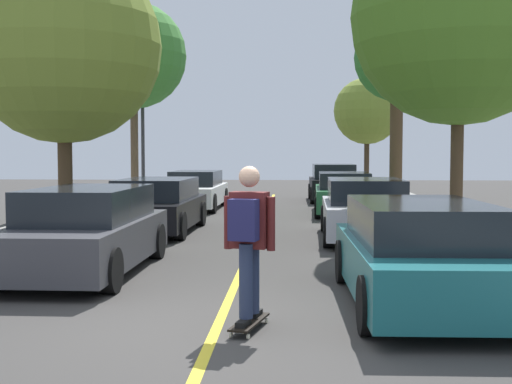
{
  "coord_description": "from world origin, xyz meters",
  "views": [
    {
      "loc": [
        0.83,
        -7.15,
        1.95
      ],
      "look_at": [
        0.11,
        6.17,
        1.15
      ],
      "focal_mm": 46.72,
      "sensor_mm": 36.0,
      "label": 1
    }
  ],
  "objects_px": {
    "parked_car_left_far": "(196,190)",
    "street_tree_left_near": "(133,56)",
    "parked_car_left_near": "(157,205)",
    "parked_car_right_near": "(365,210)",
    "street_tree_right_near": "(397,60)",
    "skateboarder": "(248,234)",
    "parked_car_right_nearest": "(421,253)",
    "street_tree_right_nearest": "(459,17)",
    "streetlamp": "(142,103)",
    "street_tree_left_nearest": "(63,46)",
    "street_tree_right_far": "(367,111)",
    "parked_car_right_far": "(344,193)",
    "skateboard": "(249,322)",
    "parked_car_right_farthest": "(333,183)",
    "parked_car_left_nearest": "(87,231)"
  },
  "relations": [
    {
      "from": "parked_car_right_nearest",
      "to": "parked_car_right_farthest",
      "type": "xyz_separation_m",
      "value": [
        0.0,
        18.06,
        0.06
      ]
    },
    {
      "from": "street_tree_right_near",
      "to": "street_tree_left_nearest",
      "type": "bearing_deg",
      "value": -138.08
    },
    {
      "from": "street_tree_left_near",
      "to": "street_tree_right_nearest",
      "type": "height_order",
      "value": "street_tree_right_nearest"
    },
    {
      "from": "street_tree_left_near",
      "to": "skateboarder",
      "type": "distance_m",
      "value": 15.81
    },
    {
      "from": "parked_car_left_far",
      "to": "street_tree_right_near",
      "type": "bearing_deg",
      "value": 0.2
    },
    {
      "from": "street_tree_left_nearest",
      "to": "skateboarder",
      "type": "bearing_deg",
      "value": -58.91
    },
    {
      "from": "parked_car_left_far",
      "to": "parked_car_right_far",
      "type": "relative_size",
      "value": 0.99
    },
    {
      "from": "street_tree_right_nearest",
      "to": "street_tree_right_far",
      "type": "distance_m",
      "value": 17.18
    },
    {
      "from": "parked_car_left_far",
      "to": "street_tree_left_near",
      "type": "xyz_separation_m",
      "value": [
        -1.88,
        -1.04,
        4.46
      ]
    },
    {
      "from": "parked_car_left_near",
      "to": "street_tree_right_nearest",
      "type": "bearing_deg",
      "value": -13.63
    },
    {
      "from": "parked_car_right_near",
      "to": "parked_car_right_far",
      "type": "bearing_deg",
      "value": 90.01
    },
    {
      "from": "skateboarder",
      "to": "parked_car_right_nearest",
      "type": "bearing_deg",
      "value": 32.86
    },
    {
      "from": "parked_car_right_far",
      "to": "streetlamp",
      "type": "relative_size",
      "value": 0.77
    },
    {
      "from": "street_tree_left_nearest",
      "to": "street_tree_left_near",
      "type": "relative_size",
      "value": 0.96
    },
    {
      "from": "parked_car_right_far",
      "to": "street_tree_left_nearest",
      "type": "relative_size",
      "value": 0.74
    },
    {
      "from": "parked_car_right_nearest",
      "to": "street_tree_right_near",
      "type": "xyz_separation_m",
      "value": [
        1.88,
        14.25,
        4.37
      ]
    },
    {
      "from": "parked_car_left_near",
      "to": "streetlamp",
      "type": "relative_size",
      "value": 0.72
    },
    {
      "from": "street_tree_right_near",
      "to": "skateboarder",
      "type": "relative_size",
      "value": 3.79
    },
    {
      "from": "parked_car_right_nearest",
      "to": "street_tree_left_nearest",
      "type": "relative_size",
      "value": 0.66
    },
    {
      "from": "parked_car_right_farthest",
      "to": "parked_car_left_near",
      "type": "bearing_deg",
      "value": -115.23
    },
    {
      "from": "street_tree_left_nearest",
      "to": "parked_car_right_far",
      "type": "bearing_deg",
      "value": 42.37
    },
    {
      "from": "skateboard",
      "to": "street_tree_left_near",
      "type": "bearing_deg",
      "value": 108.0
    },
    {
      "from": "parked_car_right_near",
      "to": "parked_car_right_far",
      "type": "distance_m",
      "value": 6.19
    },
    {
      "from": "parked_car_left_nearest",
      "to": "street_tree_left_nearest",
      "type": "bearing_deg",
      "value": 113.04
    },
    {
      "from": "parked_car_left_far",
      "to": "parked_car_right_farthest",
      "type": "xyz_separation_m",
      "value": [
        4.94,
        3.83,
        0.09
      ]
    },
    {
      "from": "street_tree_left_near",
      "to": "street_tree_right_nearest",
      "type": "bearing_deg",
      "value": -39.88
    },
    {
      "from": "parked_car_right_nearest",
      "to": "streetlamp",
      "type": "distance_m",
      "value": 15.68
    },
    {
      "from": "parked_car_left_far",
      "to": "street_tree_left_near",
      "type": "relative_size",
      "value": 0.7
    },
    {
      "from": "parked_car_right_nearest",
      "to": "parked_car_right_near",
      "type": "relative_size",
      "value": 1.0
    },
    {
      "from": "street_tree_right_near",
      "to": "streetlamp",
      "type": "xyz_separation_m",
      "value": [
        -8.57,
        -0.37,
        -1.42
      ]
    },
    {
      "from": "parked_car_right_nearest",
      "to": "street_tree_left_near",
      "type": "height_order",
      "value": "street_tree_left_near"
    },
    {
      "from": "parked_car_right_farthest",
      "to": "street_tree_right_near",
      "type": "distance_m",
      "value": 6.05
    },
    {
      "from": "street_tree_right_nearest",
      "to": "parked_car_right_farthest",
      "type": "bearing_deg",
      "value": 98.78
    },
    {
      "from": "parked_car_right_far",
      "to": "street_tree_right_near",
      "type": "bearing_deg",
      "value": 40.22
    },
    {
      "from": "streetlamp",
      "to": "parked_car_right_nearest",
      "type": "bearing_deg",
      "value": -64.24
    },
    {
      "from": "street_tree_right_far",
      "to": "streetlamp",
      "type": "xyz_separation_m",
      "value": [
        -8.57,
        -9.2,
        -0.27
      ]
    },
    {
      "from": "street_tree_right_nearest",
      "to": "skateboarder",
      "type": "xyz_separation_m",
      "value": [
        -3.99,
        -7.28,
        -3.73
      ]
    },
    {
      "from": "street_tree_right_nearest",
      "to": "street_tree_right_near",
      "type": "height_order",
      "value": "street_tree_right_nearest"
    },
    {
      "from": "skateboard",
      "to": "parked_car_right_far",
      "type": "bearing_deg",
      "value": 81.45
    },
    {
      "from": "parked_car_left_near",
      "to": "parked_car_left_far",
      "type": "distance_m",
      "value": 6.66
    },
    {
      "from": "street_tree_right_far",
      "to": "skateboarder",
      "type": "height_order",
      "value": "street_tree_right_far"
    },
    {
      "from": "parked_car_left_near",
      "to": "street_tree_left_near",
      "type": "xyz_separation_m",
      "value": [
        -1.88,
        5.61,
        4.44
      ]
    },
    {
      "from": "parked_car_left_far",
      "to": "street_tree_right_far",
      "type": "distance_m",
      "value": 11.63
    },
    {
      "from": "parked_car_right_near",
      "to": "street_tree_right_near",
      "type": "height_order",
      "value": "street_tree_right_near"
    },
    {
      "from": "parked_car_right_near",
      "to": "street_tree_right_far",
      "type": "height_order",
      "value": "street_tree_right_far"
    },
    {
      "from": "street_tree_right_near",
      "to": "parked_car_right_nearest",
      "type": "bearing_deg",
      "value": -97.5
    },
    {
      "from": "street_tree_left_nearest",
      "to": "street_tree_right_far",
      "type": "xyz_separation_m",
      "value": [
        8.7,
        16.63,
        -0.48
      ]
    },
    {
      "from": "parked_car_left_far",
      "to": "street_tree_left_nearest",
      "type": "bearing_deg",
      "value": -103.55
    },
    {
      "from": "parked_car_right_nearest",
      "to": "skateboarder",
      "type": "bearing_deg",
      "value": -147.14
    },
    {
      "from": "streetlamp",
      "to": "skateboard",
      "type": "height_order",
      "value": "streetlamp"
    }
  ]
}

